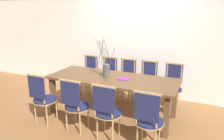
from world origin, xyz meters
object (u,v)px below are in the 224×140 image
chair_far_center (126,79)px  vase_centerpiece (106,70)px  dining_table (112,82)px  chair_near_center (107,110)px  book_stack (124,79)px

chair_far_center → vase_centerpiece: (-0.11, -0.81, 0.40)m
vase_centerpiece → dining_table: bearing=-1.4°
chair_far_center → vase_centerpiece: size_ratio=1.25×
dining_table → chair_near_center: chair_near_center is taller
chair_near_center → book_stack: size_ratio=4.05×
dining_table → vase_centerpiece: 0.27m
chair_near_center → chair_far_center: 1.65m
chair_near_center → book_stack: bearing=93.2°
dining_table → chair_near_center: size_ratio=2.59×
dining_table → vase_centerpiece: size_ratio=3.23×
dining_table → vase_centerpiece: (-0.12, 0.00, 0.24)m
chair_near_center → book_stack: (-0.05, 0.81, 0.27)m
book_stack → vase_centerpiece: bearing=179.9°
vase_centerpiece → book_stack: vase_centerpiece is taller
chair_near_center → vase_centerpiece: (-0.41, 0.81, 0.40)m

